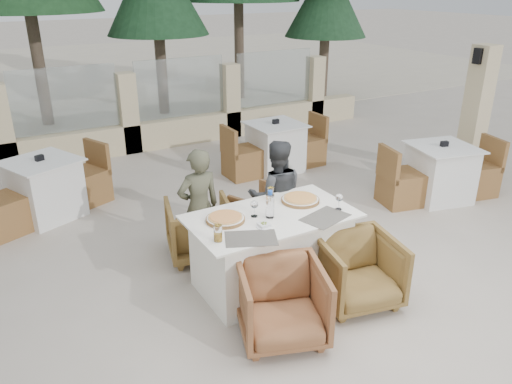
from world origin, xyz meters
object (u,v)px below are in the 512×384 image
armchair_near_left (282,303)px  bg_table_a (45,189)px  olive_dish (264,225)px  armchair_far_right (266,215)px  wine_glass_centre (254,208)px  wine_glass_corner (339,201)px  diner_left (199,208)px  pizza_right (300,199)px  armchair_near_right (358,271)px  bg_table_c (440,173)px  dining_table (271,250)px  beer_glass_left (218,233)px  bg_table_b (275,147)px  diner_right (276,196)px  pizza_left (225,219)px  water_bottle (270,204)px  beer_glass_right (271,193)px  armchair_far_left (200,229)px

armchair_near_left → bg_table_a: bg_table_a is taller
olive_dish → armchair_far_right: bearing=57.8°
wine_glass_centre → wine_glass_corner: (0.79, -0.27, 0.00)m
diner_left → bg_table_a: diner_left is taller
pizza_right → armchair_near_right: pizza_right is taller
diner_left → bg_table_c: size_ratio=0.78×
pizza_right → dining_table: bearing=-162.9°
beer_glass_left → diner_left: bearing=76.0°
olive_dish → bg_table_b: (1.97, 2.97, -0.41)m
armchair_near_right → bg_table_b: (1.23, 3.44, 0.06)m
diner_right → bg_table_b: (1.35, 2.18, -0.26)m
pizza_left → beer_glass_left: bearing=-125.8°
bg_table_a → dining_table: bearing=-82.0°
wine_glass_corner → bg_table_a: bearing=127.8°
dining_table → beer_glass_left: size_ratio=10.79×
water_bottle → armchair_near_left: (-0.30, -0.70, -0.57)m
armchair_near_right → beer_glass_left: bearing=172.5°
olive_dish → diner_right: 1.01m
beer_glass_left → bg_table_a: size_ratio=0.09×
pizza_left → armchair_far_right: bearing=39.6°
beer_glass_right → armchair_near_left: size_ratio=0.18×
wine_glass_centre → wine_glass_corner: same height
armchair_near_right → armchair_far_left: bearing=133.4°
pizza_left → wine_glass_corner: size_ratio=1.99×
armchair_far_left → wine_glass_centre: bearing=118.8°
dining_table → diner_right: (0.43, 0.61, 0.26)m
wine_glass_centre → armchair_near_left: 0.96m
armchair_far_left → bg_table_a: bearing=-40.7°
beer_glass_left → wine_glass_centre: bearing=27.4°
dining_table → water_bottle: (-0.04, -0.03, 0.52)m
beer_glass_left → armchair_near_right: bearing=-19.7°
armchair_far_left → armchair_near_right: armchair_near_right is taller
pizza_right → wine_glass_corner: 0.41m
armchair_far_left → beer_glass_right: bearing=149.0°
beer_glass_right → bg_table_a: (-1.87, 2.45, -0.45)m
wine_glass_corner → beer_glass_right: size_ratio=1.42×
bg_table_a → bg_table_c: same height
pizza_right → diner_left: (-0.84, 0.63, -0.15)m
olive_dish → wine_glass_centre: bearing=82.6°
wine_glass_corner → armchair_near_right: (-0.08, -0.43, -0.53)m
water_bottle → armchair_far_right: water_bottle is taller
pizza_right → bg_table_b: bearing=62.9°
wine_glass_centre → bg_table_b: size_ratio=0.11×
dining_table → armchair_far_left: bearing=112.6°
bg_table_a → pizza_right: bearing=-74.7°
dining_table → armchair_far_left: size_ratio=2.28×
pizza_right → bg_table_b: pizza_right is taller
pizza_right → wine_glass_centre: bearing=-172.9°
armchair_far_right → bg_table_b: size_ratio=0.41×
wine_glass_corner → armchair_near_right: bearing=-100.0°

